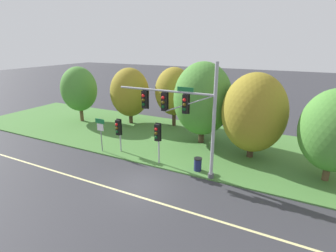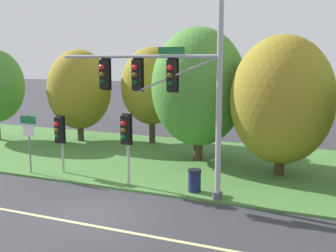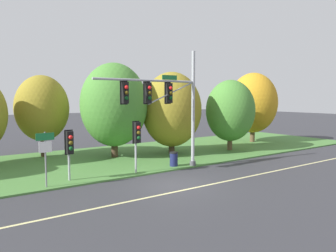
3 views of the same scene
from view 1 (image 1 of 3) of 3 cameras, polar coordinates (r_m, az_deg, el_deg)
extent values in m
plane|color=#333338|center=(17.01, -5.61, -12.69)|extent=(160.00, 160.00, 0.00)
cube|color=beige|center=(16.17, -7.97, -14.54)|extent=(36.00, 0.16, 0.01)
cube|color=#477A38|center=(23.64, 5.20, -3.53)|extent=(48.00, 11.50, 0.10)
cylinder|color=#9EA0A5|center=(16.35, 9.93, 0.54)|extent=(0.22, 0.22, 7.46)
cylinder|color=#4C4C51|center=(17.73, 9.31, -10.58)|extent=(0.40, 0.40, 0.30)
cylinder|color=#9EA0A5|center=(17.23, -0.83, 7.68)|extent=(6.89, 0.14, 0.14)
cylinder|color=#9EA0A5|center=(16.64, 4.45, 4.81)|extent=(3.48, 0.08, 1.47)
cube|color=black|center=(16.73, 3.81, 4.78)|extent=(0.34, 0.28, 1.22)
cube|color=black|center=(16.87, 4.03, 4.89)|extent=(0.46, 0.04, 1.34)
sphere|color=red|center=(16.50, 3.59, 5.68)|extent=(0.22, 0.22, 0.22)
sphere|color=#51420C|center=(16.57, 3.57, 4.66)|extent=(0.22, 0.22, 0.22)
sphere|color=#0C4219|center=(16.64, 3.55, 3.66)|extent=(0.22, 0.22, 0.22)
cube|color=black|center=(17.37, -0.82, 5.31)|extent=(0.34, 0.28, 1.22)
cube|color=black|center=(17.51, -0.57, 5.41)|extent=(0.46, 0.04, 1.34)
sphere|color=red|center=(17.15, -1.10, 6.17)|extent=(0.22, 0.22, 0.22)
sphere|color=#51420C|center=(17.22, -1.10, 5.19)|extent=(0.22, 0.22, 0.22)
sphere|color=#0C4219|center=(17.28, -1.09, 4.22)|extent=(0.22, 0.22, 0.22)
cube|color=black|center=(18.12, -5.10, 5.76)|extent=(0.34, 0.28, 1.22)
cube|color=black|center=(18.25, -4.83, 5.85)|extent=(0.46, 0.04, 1.34)
sphere|color=red|center=(17.91, -5.43, 6.59)|extent=(0.22, 0.22, 0.22)
sphere|color=#51420C|center=(17.97, -5.41, 5.65)|extent=(0.22, 0.22, 0.22)
sphere|color=#0C4219|center=(18.04, -5.38, 4.72)|extent=(0.22, 0.22, 0.22)
cube|color=#196B33|center=(16.50, 3.81, 7.97)|extent=(1.10, 0.04, 0.28)
cylinder|color=#9EA0A5|center=(21.41, -10.36, -2.12)|extent=(0.12, 0.12, 2.65)
cube|color=black|center=(21.02, -10.80, -0.31)|extent=(0.34, 0.28, 1.22)
cube|color=black|center=(21.14, -10.54, -0.19)|extent=(0.46, 0.04, 1.34)
sphere|color=red|center=(20.80, -11.15, 0.34)|extent=(0.22, 0.22, 0.22)
sphere|color=#51420C|center=(20.89, -11.10, -0.45)|extent=(0.22, 0.22, 0.22)
sphere|color=#0C4219|center=(20.98, -11.05, -1.22)|extent=(0.22, 0.22, 0.22)
cylinder|color=#9EA0A5|center=(18.94, -2.01, -3.94)|extent=(0.12, 0.12, 3.00)
cube|color=black|center=(18.45, -2.34, -1.44)|extent=(0.34, 0.28, 1.22)
cube|color=black|center=(18.58, -2.10, -1.29)|extent=(0.46, 0.04, 1.34)
sphere|color=red|center=(18.21, -2.63, -0.71)|extent=(0.22, 0.22, 0.22)
sphere|color=#51420C|center=(18.31, -2.61, -1.60)|extent=(0.22, 0.22, 0.22)
sphere|color=#0C4219|center=(18.41, -2.60, -2.48)|extent=(0.22, 0.22, 0.22)
cylinder|color=slate|center=(21.76, -14.35, -1.88)|extent=(0.08, 0.08, 2.79)
cube|color=#197238|center=(21.39, -14.64, 1.03)|extent=(0.90, 0.03, 0.37)
cube|color=white|center=(21.54, -14.53, -0.29)|extent=(0.62, 0.03, 0.55)
cylinder|color=brown|center=(31.04, -18.38, 3.38)|extent=(0.39, 0.39, 2.56)
ellipsoid|color=#478433|center=(30.58, -18.80, 7.63)|extent=(3.88, 3.88, 4.85)
cylinder|color=#423021|center=(29.00, -8.13, 2.85)|extent=(0.42, 0.42, 2.27)
ellipsoid|color=olive|center=(28.51, -8.33, 7.27)|extent=(4.15, 4.15, 5.19)
cylinder|color=#423021|center=(27.76, 1.32, 2.70)|extent=(0.40, 0.40, 2.59)
ellipsoid|color=olive|center=(27.24, 1.35, 7.55)|extent=(3.96, 3.96, 4.95)
cylinder|color=#423021|center=(23.19, 7.30, -0.53)|extent=(0.50, 0.50, 2.57)
ellipsoid|color=#478433|center=(22.50, 7.57, 5.89)|extent=(4.97, 4.97, 6.22)
cylinder|color=#423021|center=(21.13, 17.61, -3.58)|extent=(0.47, 0.47, 2.22)
ellipsoid|color=olive|center=(20.42, 18.23, 2.76)|extent=(4.75, 4.75, 5.94)
cylinder|color=brown|center=(19.64, 31.47, -7.10)|extent=(0.41, 0.41, 2.23)
ellipsoid|color=#478433|center=(18.91, 32.55, -0.85)|extent=(4.14, 4.14, 5.18)
cylinder|color=#191E4C|center=(18.40, 6.50, -8.38)|extent=(0.52, 0.52, 0.85)
cylinder|color=black|center=(18.20, 6.55, -7.07)|extent=(0.56, 0.56, 0.08)
camera|label=2|loc=(3.10, -8.82, -74.19)|focal=45.00mm
camera|label=3|loc=(18.69, -64.92, -5.09)|focal=35.00mm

